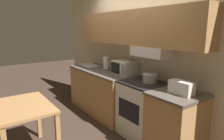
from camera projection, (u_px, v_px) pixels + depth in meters
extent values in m
plane|color=#3D2D23|center=(134.00, 118.00, 4.00)|extent=(16.00, 16.00, 0.00)
cube|color=beige|center=(137.00, 55.00, 3.76)|extent=(5.46, 0.05, 2.55)
cube|color=tan|center=(130.00, 28.00, 3.55)|extent=(3.06, 0.32, 0.59)
cube|color=white|center=(151.00, 52.00, 3.19)|extent=(0.66, 0.34, 0.16)
cube|color=tan|center=(102.00, 92.00, 4.26)|extent=(1.71, 0.66, 0.89)
cube|color=brown|center=(102.00, 71.00, 4.17)|extent=(1.73, 0.68, 0.04)
cube|color=tan|center=(176.00, 126.00, 2.75)|extent=(0.62, 0.66, 0.89)
cube|color=brown|center=(178.00, 95.00, 2.66)|extent=(0.64, 0.68, 0.04)
cube|color=white|center=(143.00, 110.00, 3.30)|extent=(0.69, 0.62, 0.89)
cube|color=black|center=(144.00, 83.00, 3.21)|extent=(0.69, 0.62, 0.03)
cube|color=black|center=(128.00, 111.00, 3.11)|extent=(0.49, 0.01, 0.31)
cylinder|color=black|center=(131.00, 82.00, 3.26)|extent=(0.10, 0.10, 0.01)
cylinder|color=black|center=(145.00, 86.00, 3.01)|extent=(0.10, 0.10, 0.01)
cylinder|color=black|center=(142.00, 79.00, 3.40)|extent=(0.10, 0.10, 0.01)
cylinder|color=black|center=(156.00, 83.00, 3.15)|extent=(0.10, 0.10, 0.01)
cylinder|color=#B7BABF|center=(150.00, 78.00, 3.18)|extent=(0.22, 0.22, 0.14)
torus|color=#B7BABF|center=(150.00, 74.00, 3.16)|extent=(0.23, 0.23, 0.01)
cylinder|color=#B7BABF|center=(144.00, 74.00, 3.27)|extent=(0.05, 0.01, 0.01)
cylinder|color=#B7BABF|center=(156.00, 77.00, 3.06)|extent=(0.05, 0.01, 0.01)
cube|color=white|center=(125.00, 67.00, 3.77)|extent=(0.42, 0.33, 0.25)
cube|color=black|center=(115.00, 68.00, 3.73)|extent=(0.26, 0.01, 0.20)
cube|color=gray|center=(123.00, 70.00, 3.54)|extent=(0.08, 0.01, 0.20)
cube|color=white|center=(181.00, 88.00, 2.60)|extent=(0.31, 0.16, 0.18)
cube|color=black|center=(171.00, 83.00, 2.73)|extent=(0.01, 0.02, 0.02)
cube|color=black|center=(175.00, 80.00, 2.67)|extent=(0.04, 0.11, 0.01)
cube|color=black|center=(179.00, 81.00, 2.62)|extent=(0.04, 0.11, 0.01)
cube|color=black|center=(184.00, 82.00, 2.56)|extent=(0.04, 0.11, 0.01)
cube|color=black|center=(189.00, 83.00, 2.50)|extent=(0.04, 0.11, 0.01)
cube|color=#B7BABF|center=(89.00, 65.00, 4.61)|extent=(0.52, 0.35, 0.02)
cube|color=#4C4F54|center=(88.00, 65.00, 4.60)|extent=(0.44, 0.26, 0.01)
cylinder|color=#B7BABF|center=(94.00, 60.00, 4.66)|extent=(0.02, 0.02, 0.22)
cylinder|color=#B7BABF|center=(91.00, 55.00, 4.60)|extent=(0.02, 0.12, 0.02)
cylinder|color=black|center=(106.00, 69.00, 4.20)|extent=(0.13, 0.13, 0.01)
cylinder|color=white|center=(106.00, 63.00, 4.18)|extent=(0.11, 0.11, 0.26)
cube|color=#B27F4C|center=(23.00, 106.00, 2.65)|extent=(0.96, 0.68, 0.04)
cube|color=#B27F4C|center=(39.00, 116.00, 3.26)|extent=(0.06, 0.06, 0.74)
cube|color=#B27F4C|center=(58.00, 140.00, 2.55)|extent=(0.06, 0.06, 0.74)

